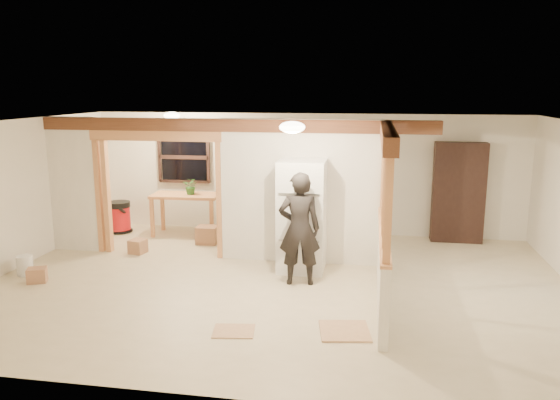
% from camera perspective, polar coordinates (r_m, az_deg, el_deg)
% --- Properties ---
extents(floor, '(9.00, 6.50, 0.01)m').
position_cam_1_polar(floor, '(8.64, -0.30, -8.80)').
color(floor, beige).
rests_on(floor, ground).
extents(ceiling, '(9.00, 6.50, 0.01)m').
position_cam_1_polar(ceiling, '(8.11, -0.31, 8.03)').
color(ceiling, white).
extents(wall_back, '(9.00, 0.01, 2.50)m').
position_cam_1_polar(wall_back, '(11.44, 2.53, 2.77)').
color(wall_back, white).
rests_on(wall_back, floor).
extents(wall_front, '(9.00, 0.01, 2.50)m').
position_cam_1_polar(wall_front, '(5.23, -6.56, -8.09)').
color(wall_front, white).
rests_on(wall_front, floor).
extents(wall_left, '(0.01, 6.50, 2.50)m').
position_cam_1_polar(wall_left, '(10.08, -26.40, 0.35)').
color(wall_left, white).
rests_on(wall_left, floor).
extents(partition_left_stub, '(0.90, 0.12, 2.50)m').
position_cam_1_polar(partition_left_stub, '(10.82, -20.77, 1.50)').
color(partition_left_stub, white).
rests_on(partition_left_stub, floor).
extents(partition_center, '(2.80, 0.12, 2.50)m').
position_cam_1_polar(partition_center, '(9.42, 2.16, 0.85)').
color(partition_center, white).
rests_on(partition_center, floor).
extents(doorway_frame, '(2.46, 0.14, 2.20)m').
position_cam_1_polar(doorway_frame, '(10.11, -12.61, 0.46)').
color(doorway_frame, tan).
rests_on(doorway_frame, floor).
extents(header_beam_back, '(7.00, 0.18, 0.22)m').
position_cam_1_polar(header_beam_back, '(9.50, -5.04, 7.79)').
color(header_beam_back, brown).
rests_on(header_beam_back, ceiling).
extents(header_beam_right, '(0.18, 3.30, 0.22)m').
position_cam_1_polar(header_beam_right, '(7.60, 11.20, 6.66)').
color(header_beam_right, brown).
rests_on(header_beam_right, ceiling).
extents(pony_wall, '(0.12, 3.20, 1.00)m').
position_cam_1_polar(pony_wall, '(7.98, 10.66, -6.91)').
color(pony_wall, white).
rests_on(pony_wall, floor).
extents(stud_partition, '(0.14, 3.20, 1.32)m').
position_cam_1_polar(stud_partition, '(7.69, 10.99, 1.32)').
color(stud_partition, tan).
rests_on(stud_partition, pony_wall).
extents(window_back, '(1.12, 0.10, 1.10)m').
position_cam_1_polar(window_back, '(11.93, -10.03, 4.42)').
color(window_back, black).
rests_on(window_back, wall_back).
extents(ceiling_dome_main, '(0.36, 0.36, 0.16)m').
position_cam_1_polar(ceiling_dome_main, '(7.57, 1.28, 7.62)').
color(ceiling_dome_main, '#FFEABF').
rests_on(ceiling_dome_main, ceiling).
extents(ceiling_dome_util, '(0.32, 0.32, 0.14)m').
position_cam_1_polar(ceiling_dome_util, '(11.00, -11.24, 8.65)').
color(ceiling_dome_util, '#FFEABF').
rests_on(ceiling_dome_util, ceiling).
extents(hanging_bulb, '(0.07, 0.07, 0.07)m').
position_cam_1_polar(hanging_bulb, '(10.19, -9.93, 6.79)').
color(hanging_bulb, '#FFD88C').
rests_on(hanging_bulb, ceiling).
extents(refrigerator, '(0.77, 0.74, 1.86)m').
position_cam_1_polar(refrigerator, '(9.05, 2.31, -1.66)').
color(refrigerator, white).
rests_on(refrigerator, floor).
extents(woman, '(0.70, 0.52, 1.77)m').
position_cam_1_polar(woman, '(8.40, 2.04, -3.02)').
color(woman, '#2B2526').
rests_on(woman, floor).
extents(work_table, '(1.41, 0.75, 0.87)m').
position_cam_1_polar(work_table, '(11.48, -9.76, -1.51)').
color(work_table, tan).
rests_on(work_table, floor).
extents(potted_plant, '(0.34, 0.30, 0.34)m').
position_cam_1_polar(potted_plant, '(11.32, -9.27, 1.45)').
color(potted_plant, '#20581F').
rests_on(potted_plant, work_table).
extents(shop_vac, '(0.67, 0.67, 0.67)m').
position_cam_1_polar(shop_vac, '(12.04, -16.43, -1.69)').
color(shop_vac, '#AA1114').
rests_on(shop_vac, floor).
extents(bookshelf, '(0.99, 0.33, 1.98)m').
position_cam_1_polar(bookshelf, '(11.30, 18.15, 0.74)').
color(bookshelf, black).
rests_on(bookshelf, floor).
extents(bucket, '(0.29, 0.29, 0.32)m').
position_cam_1_polar(bucket, '(9.91, -25.10, -6.21)').
color(bucket, white).
rests_on(bucket, floor).
extents(box_util_a, '(0.41, 0.36, 0.34)m').
position_cam_1_polar(box_util_a, '(10.86, -7.61, -3.63)').
color(box_util_a, '#AA7552').
rests_on(box_util_a, floor).
extents(box_util_b, '(0.32, 0.32, 0.25)m').
position_cam_1_polar(box_util_b, '(10.49, -14.64, -4.71)').
color(box_util_b, '#AA7552').
rests_on(box_util_b, floor).
extents(box_front, '(0.35, 0.32, 0.23)m').
position_cam_1_polar(box_front, '(9.48, -24.06, -7.19)').
color(box_front, '#AA7552').
rests_on(box_front, floor).
extents(floor_panel_near, '(0.70, 0.70, 0.02)m').
position_cam_1_polar(floor_panel_near, '(7.10, 6.76, -13.42)').
color(floor_panel_near, tan).
rests_on(floor_panel_near, floor).
extents(floor_panel_far, '(0.57, 0.48, 0.02)m').
position_cam_1_polar(floor_panel_far, '(7.08, -4.85, -13.49)').
color(floor_panel_far, tan).
rests_on(floor_panel_far, floor).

